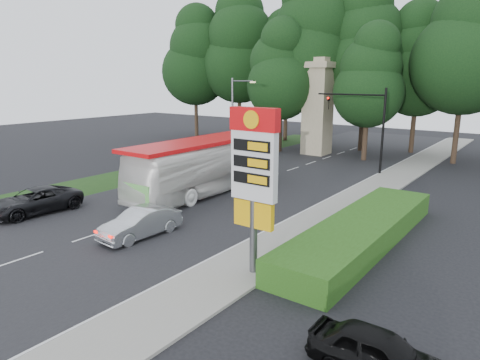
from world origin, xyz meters
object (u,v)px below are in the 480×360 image
Objects in this scene: streetlight_signs at (234,115)px; monument at (318,106)px; traffic_signal_mast at (368,118)px; transit_bus at (207,165)px; sedan_silver at (140,223)px; parked_car_black at (379,354)px; suv_charcoal at (35,201)px; gas_station_pylon at (254,169)px.

monument is at bearing 58.03° from streetlight_signs.
traffic_signal_mast is 0.53× the size of transit_bus.
traffic_signal_mast is 22.53m from sedan_silver.
monument is at bearing 28.49° from parked_car_black.
parked_car_black is (21.62, -2.10, -0.09)m from suv_charcoal.
gas_station_pylon is at bearing -80.91° from traffic_signal_mast.
gas_station_pylon is 0.95× the size of traffic_signal_mast.
traffic_signal_mast is 1.33× the size of suv_charcoal.
gas_station_pylon is 25.74m from streetlight_signs.
monument reaches higher than traffic_signal_mast.
streetlight_signs is at bearing -121.97° from monument.
monument is at bearing 90.32° from transit_bus.
transit_bus reaches higher than suv_charcoal.
traffic_signal_mast reaches higher than sedan_silver.
suv_charcoal reaches higher than sedan_silver.
suv_charcoal is at bearing -117.14° from traffic_signal_mast.
streetlight_signs reaches higher than gas_station_pylon.
sedan_silver is at bearing -81.61° from monument.
parked_car_black is at bearing -26.24° from gas_station_pylon.
transit_bus is at bearing -87.23° from monument.
suv_charcoal is (-5.03, -10.06, -1.14)m from transit_bus.
sedan_silver is (3.20, -8.95, -1.16)m from transit_bus.
transit_bus is at bearing 112.34° from sedan_silver.
monument is 2.26× the size of sedan_silver.
suv_charcoal is at bearing -87.63° from streetlight_signs.
transit_bus is 20.60m from parked_car_black.
streetlight_signs reaches higher than traffic_signal_mast.
streetlight_signs is (-16.19, 20.01, -0.01)m from gas_station_pylon.
streetlight_signs is at bearing 128.96° from gas_station_pylon.
transit_bus is 3.51× the size of parked_car_black.
streetlight_signs reaches higher than transit_bus.
sedan_silver is 8.31m from suv_charcoal.
gas_station_pylon is 13.94m from transit_bus.
gas_station_pylon reaches higher than suv_charcoal.
parked_car_black is at bearing -10.80° from sedan_silver.
streetlight_signs is 1.48× the size of suv_charcoal.
gas_station_pylon reaches higher than parked_car_black.
traffic_signal_mast is 14.87m from transit_bus.
monument is 28.54m from sedan_silver.
traffic_signal_mast is 0.90× the size of streetlight_signs.
monument is 35.97m from parked_car_black.
sedan_silver is (-7.09, 0.11, -3.72)m from gas_station_pylon.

